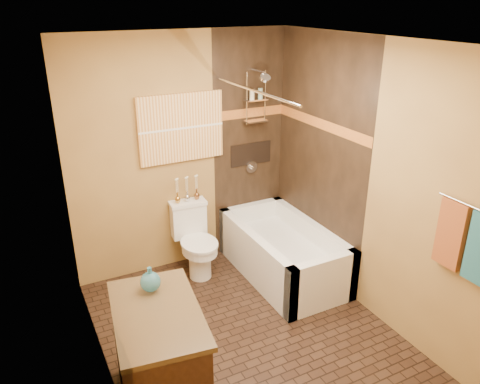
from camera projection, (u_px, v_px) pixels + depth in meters
floor at (250, 337)px, 4.13m from camera, size 3.00×3.00×0.00m
wall_left at (95, 243)px, 3.14m from camera, size 0.02×3.00×2.50m
wall_right at (370, 183)px, 4.16m from camera, size 0.02×3.00×2.50m
wall_back at (183, 155)px, 4.88m from camera, size 2.40×0.02×2.50m
wall_front at (390, 317)px, 2.42m from camera, size 2.40×0.02×2.50m
ceiling at (253, 41)px, 3.17m from camera, size 3.00×3.00×0.00m
alcove_tile_back at (249, 145)px, 5.20m from camera, size 0.85×0.01×2.50m
alcove_tile_right at (319, 159)px, 4.77m from camera, size 0.01×1.50×2.50m
mosaic_band_back at (249, 113)px, 5.05m from camera, size 0.85×0.01×0.10m
mosaic_band_right at (320, 124)px, 4.62m from camera, size 0.01×1.50×0.10m
alcove_niche at (251, 154)px, 5.24m from camera, size 0.50×0.01×0.25m
shower_fixtures at (256, 110)px, 4.96m from camera, size 0.24×0.33×1.16m
curtain_rod at (252, 90)px, 4.14m from camera, size 0.03×1.55×0.03m
towel_bar at (473, 207)px, 3.20m from camera, size 0.02×0.55×0.02m
towel_rust at (451, 234)px, 3.41m from camera, size 0.05×0.22×0.52m
sunset_painting at (181, 128)px, 4.74m from camera, size 0.90×0.04×0.70m
vanity_mirror at (104, 231)px, 2.76m from camera, size 0.01×1.00×0.90m
bathtub at (283, 255)px, 5.00m from camera, size 0.80×1.50×0.55m
toilet at (195, 240)px, 4.98m from camera, size 0.40×0.59×0.77m
vanity at (159, 360)px, 3.29m from camera, size 0.70×1.01×0.83m
teal_bottle at (150, 279)px, 3.32m from camera, size 0.17×0.17×0.23m
bud_vases at (187, 188)px, 4.91m from camera, size 0.27×0.06×0.27m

